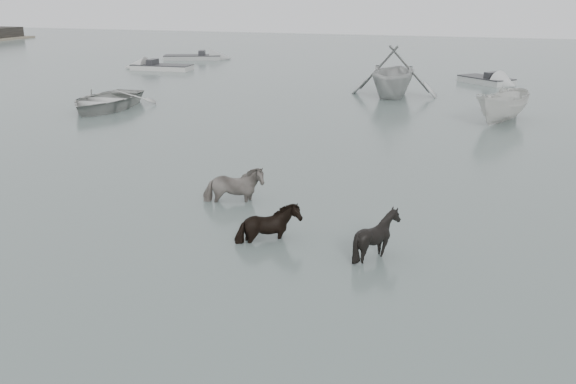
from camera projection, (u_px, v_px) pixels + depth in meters
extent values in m
plane|color=#4B5955|center=(205.00, 238.00, 15.10)|extent=(140.00, 140.00, 0.00)
imported|color=black|center=(233.00, 178.00, 17.38)|extent=(1.86, 1.32, 1.43)
imported|color=black|center=(269.00, 216.00, 14.68)|extent=(1.51, 1.60, 1.28)
imported|color=black|center=(377.00, 230.00, 13.87)|extent=(1.35, 1.26, 1.24)
imported|color=#B1B2AD|center=(105.00, 98.00, 31.10)|extent=(4.15, 5.56, 1.10)
imported|color=#AEB0AD|center=(394.00, 70.00, 34.48)|extent=(4.85, 5.59, 2.90)
imported|color=silver|center=(503.00, 105.00, 27.94)|extent=(2.95, 4.34, 1.57)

